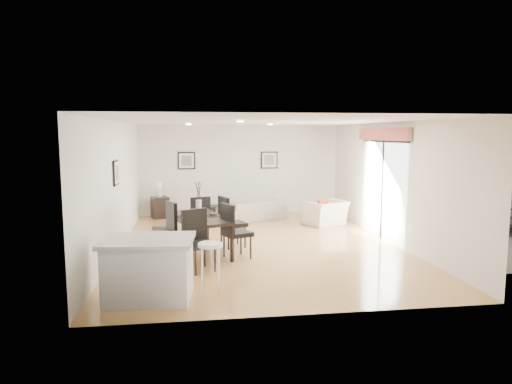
{
  "coord_description": "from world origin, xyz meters",
  "views": [
    {
      "loc": [
        -1.41,
        -9.77,
        2.42
      ],
      "look_at": [
        -0.0,
        0.4,
        1.13
      ],
      "focal_mm": 32.0,
      "sensor_mm": 36.0,
      "label": 1
    }
  ],
  "objects": [
    {
      "name": "dining_chair_foot",
      "position": [
        -1.29,
        0.58,
        0.57
      ],
      "size": [
        0.57,
        0.57,
        1.03
      ],
      "rotation": [
        0.0,
        0.0,
        3.41
      ],
      "color": "black",
      "rests_on": "ground"
    },
    {
      "name": "ground",
      "position": [
        0.0,
        0.0,
        0.0
      ],
      "size": [
        8.0,
        8.0,
        0.0
      ],
      "primitive_type": "plane",
      "color": "tan",
      "rests_on": "ground"
    },
    {
      "name": "dining_table",
      "position": [
        -1.31,
        -0.56,
        0.69
      ],
      "size": [
        1.37,
        2.02,
        0.77
      ],
      "rotation": [
        0.0,
        0.0,
        0.26
      ],
      "color": "black",
      "rests_on": "ground"
    },
    {
      "name": "courtyard",
      "position": [
        6.16,
        0.87,
        0.92
      ],
      "size": [
        6.0,
        6.0,
        2.0
      ],
      "color": "gray",
      "rests_on": "ground"
    },
    {
      "name": "armchair",
      "position": [
        2.09,
        1.94,
        0.33
      ],
      "size": [
        1.3,
        1.24,
        0.66
      ],
      "primitive_type": "imported",
      "rotation": [
        0.0,
        0.0,
        3.58
      ],
      "color": "beige",
      "rests_on": "ground"
    },
    {
      "name": "courtyard_plant_a",
      "position": [
        5.87,
        0.07,
        0.34
      ],
      "size": [
        0.7,
        0.63,
        0.69
      ],
      "primitive_type": "imported",
      "rotation": [
        0.0,
        0.0,
        0.17
      ],
      "color": "#355D28",
      "rests_on": "ground"
    },
    {
      "name": "table_lamp",
      "position": [
        -2.39,
        3.66,
        0.9
      ],
      "size": [
        0.23,
        0.23,
        0.43
      ],
      "color": "white",
      "rests_on": "side_table"
    },
    {
      "name": "dining_chair_wfar",
      "position": [
        -1.97,
        -0.08,
        0.53
      ],
      "size": [
        0.52,
        0.52,
        0.95
      ],
      "rotation": [
        0.0,
        0.0,
        -1.31
      ],
      "color": "black",
      "rests_on": "ground"
    },
    {
      "name": "wall_back",
      "position": [
        0.0,
        4.0,
        1.35
      ],
      "size": [
        6.0,
        0.04,
        2.7
      ],
      "primitive_type": "cube",
      "color": "silver",
      "rests_on": "ground"
    },
    {
      "name": "sliding_door",
      "position": [
        2.96,
        0.3,
        1.66
      ],
      "size": [
        0.12,
        2.7,
        2.57
      ],
      "color": "white",
      "rests_on": "wall_right"
    },
    {
      "name": "ceiling",
      "position": [
        0.0,
        0.0,
        2.7
      ],
      "size": [
        6.0,
        8.0,
        0.02
      ],
      "primitive_type": "cube",
      "color": "white",
      "rests_on": "wall_back"
    },
    {
      "name": "wall_front",
      "position": [
        0.0,
        -4.0,
        1.35
      ],
      "size": [
        6.0,
        0.04,
        2.7
      ],
      "primitive_type": "cube",
      "color": "silver",
      "rests_on": "ground"
    },
    {
      "name": "kitchen_island",
      "position": [
        -2.08,
        -3.08,
        0.46
      ],
      "size": [
        1.4,
        1.12,
        0.91
      ],
      "rotation": [
        0.0,
        0.0,
        -0.09
      ],
      "color": "white",
      "rests_on": "ground"
    },
    {
      "name": "bar_stool",
      "position": [
        -1.18,
        -3.08,
        0.7
      ],
      "size": [
        0.37,
        0.37,
        0.81
      ],
      "color": "white",
      "rests_on": "ground"
    },
    {
      "name": "framed_print_left_wall",
      "position": [
        -2.97,
        -0.2,
        1.65
      ],
      "size": [
        0.04,
        0.52,
        0.52
      ],
      "rotation": [
        0.0,
        0.0,
        1.57
      ],
      "color": "black",
      "rests_on": "wall_left"
    },
    {
      "name": "coffee_table",
      "position": [
        -0.65,
        3.45,
        0.18
      ],
      "size": [
        1.0,
        0.73,
        0.36
      ],
      "primitive_type": "cube",
      "rotation": [
        0.0,
        0.0,
        0.23
      ],
      "color": "black",
      "rests_on": "ground"
    },
    {
      "name": "courtyard_plant_b",
      "position": [
        5.48,
        1.34,
        0.31
      ],
      "size": [
        0.36,
        0.36,
        0.63
      ],
      "primitive_type": "imported",
      "rotation": [
        0.0,
        0.0,
        -0.02
      ],
      "color": "#355D28",
      "rests_on": "ground"
    },
    {
      "name": "wall_left",
      "position": [
        -3.0,
        0.0,
        1.35
      ],
      "size": [
        0.04,
        8.0,
        2.7
      ],
      "primitive_type": "cube",
      "color": "silver",
      "rests_on": "ground"
    },
    {
      "name": "dining_chair_head",
      "position": [
        -1.35,
        -1.7,
        0.61
      ],
      "size": [
        0.66,
        0.66,
        1.09
      ],
      "rotation": [
        0.0,
        0.0,
        0.47
      ],
      "color": "black",
      "rests_on": "ground"
    },
    {
      "name": "framed_print_back_right",
      "position": [
        0.9,
        3.97,
        1.65
      ],
      "size": [
        0.52,
        0.04,
        0.52
      ],
      "color": "black",
      "rests_on": "wall_back"
    },
    {
      "name": "sofa",
      "position": [
        0.25,
        2.92,
        0.29
      ],
      "size": [
        2.1,
        1.51,
        0.57
      ],
      "primitive_type": "imported",
      "rotation": [
        0.0,
        0.0,
        3.57
      ],
      "color": "#A49B85",
      "rests_on": "ground"
    },
    {
      "name": "dining_chair_wnear",
      "position": [
        -1.96,
        -0.99,
        0.64
      ],
      "size": [
        0.66,
        0.66,
        1.14
      ],
      "rotation": [
        0.0,
        0.0,
        -1.21
      ],
      "color": "black",
      "rests_on": "ground"
    },
    {
      "name": "cushion",
      "position": [
        1.99,
        1.85,
        0.54
      ],
      "size": [
        0.34,
        0.25,
        0.33
      ],
      "primitive_type": "cube",
      "rotation": [
        0.0,
        0.0,
        3.64
      ],
      "color": "#AE2716",
      "rests_on": "armchair"
    },
    {
      "name": "side_table",
      "position": [
        -2.39,
        3.66,
        0.31
      ],
      "size": [
        0.58,
        0.58,
        0.62
      ],
      "primitive_type": "cube",
      "rotation": [
        0.0,
        0.0,
        0.32
      ],
      "color": "black",
      "rests_on": "ground"
    },
    {
      "name": "framed_print_back_left",
      "position": [
        -1.6,
        3.97,
        1.65
      ],
      "size": [
        0.52,
        0.04,
        0.52
      ],
      "color": "black",
      "rests_on": "wall_back"
    },
    {
      "name": "dining_chair_enear",
      "position": [
        -0.66,
        -1.06,
        0.61
      ],
      "size": [
        0.65,
        0.65,
        1.1
      ],
      "rotation": [
        0.0,
        0.0,
        1.98
      ],
      "color": "black",
      "rests_on": "ground"
    },
    {
      "name": "wall_right",
      "position": [
        3.0,
        0.0,
        1.35
      ],
      "size": [
        0.04,
        8.0,
        2.7
      ],
      "primitive_type": "cube",
      "color": "silver",
      "rests_on": "ground"
    },
    {
      "name": "dining_chair_efar",
      "position": [
        -0.66,
        -0.13,
        0.62
      ],
      "size": [
        0.63,
        0.63,
        1.11
      ],
      "rotation": [
        0.0,
        0.0,
        1.9
      ],
      "color": "black",
      "rests_on": "ground"
    },
    {
      "name": "vase",
      "position": [
        -1.31,
        -0.56,
        1.06
      ],
      "size": [
        0.92,
        1.41,
        0.72
      ],
      "color": "white",
      "rests_on": "dining_table"
    }
  ]
}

